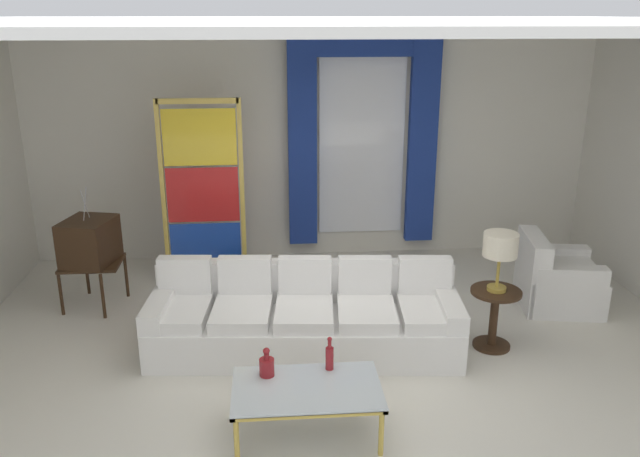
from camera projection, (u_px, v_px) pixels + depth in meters
ground_plane at (337, 368)px, 5.89m from camera, size 16.00×16.00×0.00m
wall_rear at (313, 142)px, 8.30m from camera, size 8.00×0.12×3.00m
ceiling_slab at (330, 21)px, 5.68m from camera, size 8.00×7.60×0.04m
curtained_window at (363, 125)px, 8.12m from camera, size 2.00×0.17×2.70m
couch_white_long at (305, 318)px, 6.18m from camera, size 2.98×1.16×0.86m
coffee_table at (307, 391)px, 4.86m from camera, size 1.12×0.68×0.41m
bottle_blue_decanter at (267, 366)px, 4.98m from camera, size 0.12×0.12×0.24m
bottle_crystal_tall at (330, 357)px, 5.05m from camera, size 0.06×0.06×0.28m
vintage_tv at (89, 243)px, 6.93m from camera, size 0.64×0.70×1.35m
armchair_white at (554, 281)px, 7.07m from camera, size 0.94×0.93×0.80m
stained_glass_divider at (203, 198)px, 7.41m from camera, size 0.95×0.05×2.20m
peacock_figurine at (232, 276)px, 7.40m from camera, size 0.44×0.60×0.50m
round_side_table at (494, 313)px, 6.16m from camera, size 0.48×0.48×0.59m
table_lamp_brass at (500, 247)px, 5.94m from camera, size 0.32×0.32×0.57m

